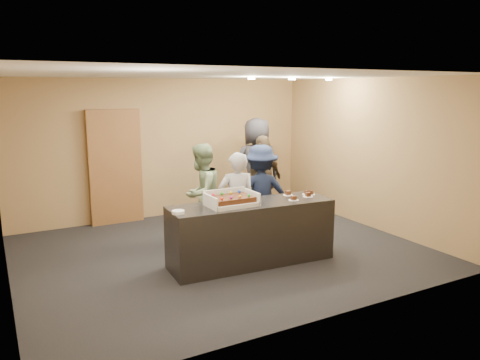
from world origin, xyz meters
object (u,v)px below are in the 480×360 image
Objects in this scene: person_server_grey at (237,204)px; person_navy_man at (261,193)px; sheet_cake at (232,199)px; plate_stack at (178,212)px; cake_box at (231,202)px; serving_counter at (251,233)px; person_sage_man at (201,193)px; person_dark_suit at (257,168)px; person_brown_extra at (264,180)px; storage_cabinet at (115,167)px.

person_navy_man reaches higher than person_server_grey.
plate_stack is at bearing -176.42° from sheet_cake.
person_server_grey is at bearing 52.82° from cake_box.
plate_stack is at bearing -174.06° from serving_counter.
person_sage_man is (0.90, 1.30, -0.10)m from plate_stack.
cake_box is 4.04× the size of plate_stack.
sheet_cake is at bearing -176.62° from serving_counter.
person_navy_man is (0.97, 0.83, -0.19)m from sheet_cake.
person_navy_man is (0.65, 0.38, 0.02)m from person_server_grey.
cake_box is 0.42× the size of person_navy_man.
person_dark_suit reaches higher than sheet_cake.
plate_stack is at bearing -174.68° from cake_box.
person_navy_man is (0.97, 0.81, -0.14)m from cake_box.
person_server_grey is at bearing 60.87° from person_dark_suit.
person_navy_man is at bearing 34.59° from person_brown_extra.
person_dark_suit is (1.59, 0.91, 0.16)m from person_sage_man.
person_server_grey is 1.72m from person_brown_extra.
person_server_grey is at bearing 70.40° from person_sage_man.
plate_stack is 0.10× the size of person_brown_extra.
person_dark_suit is (2.49, 2.21, 0.06)m from plate_stack.
person_sage_man is at bearing 39.14° from person_dark_suit.
person_dark_suit is at bearing -19.36° from storage_cabinet.
person_sage_man is at bearing -10.48° from person_navy_man.
person_server_grey is 0.96× the size of person_sage_man.
cake_box is at bearing 25.65° from person_brown_extra.
person_sage_man is 1.51m from person_brown_extra.
serving_counter is 3.55× the size of cake_box.
person_sage_man reaches higher than person_navy_man.
storage_cabinet reaches higher than person_server_grey.
person_server_grey reaches higher than plate_stack.
person_navy_man is 1.51m from person_dark_suit.
sheet_cake is 0.35× the size of person_brown_extra.
person_navy_man is at bearing 55.40° from serving_counter.
person_dark_suit reaches higher than plate_stack.
sheet_cake is (-0.32, 0.00, 0.55)m from serving_counter.
person_navy_man is at bearing 119.00° from person_sage_man.
person_navy_man is (1.84, -2.22, -0.26)m from storage_cabinet.
cake_box is 0.06m from sheet_cake.
person_dark_suit is at bearing 51.77° from cake_box.
sheet_cake is (-0.00, -0.03, 0.05)m from cake_box.
person_brown_extra is at bearing 36.11° from plate_stack.
person_sage_man is 0.97m from person_navy_man.
storage_cabinet is at bearing -51.05° from person_brown_extra.
cake_box is 2.25m from person_brown_extra.
person_brown_extra reaches higher than person_sage_man.
cake_box is at bearing 178.95° from serving_counter.
person_server_grey is 0.83m from person_sage_man.
serving_counter is at bearing 104.36° from person_server_grey.
cake_box is at bearing 89.09° from sheet_cake.
plate_stack is 2.91m from person_brown_extra.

